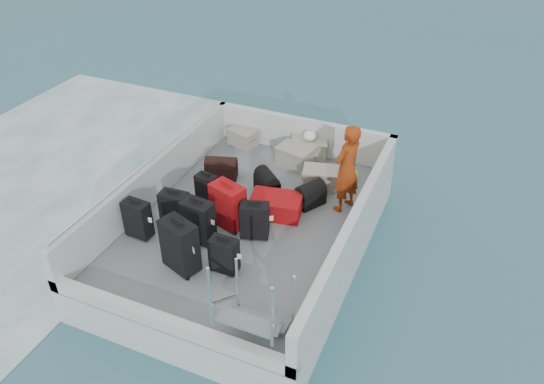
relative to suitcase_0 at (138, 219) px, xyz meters
The scene contains 24 objects.
ground 1.94m from the suitcase_0, 36.58° to the left, with size 160.00×160.00×0.00m, color #1B4D5F.
wake_foam 3.70m from the suitcase_0, 163.52° to the left, with size 10.00×10.00×0.00m, color white.
ferry_hull 1.82m from the suitcase_0, 36.58° to the left, with size 3.60×5.00×0.60m, color silver.
deck 1.73m from the suitcase_0, 36.58° to the left, with size 3.30×4.70×0.02m, color gray.
deck_fittings 1.85m from the suitcase_0, 22.06° to the left, with size 3.60×5.00×0.90m.
suitcase_0 is the anchor object (origin of this frame).
suitcase_1 0.58m from the suitcase_0, 44.53° to the left, with size 0.44×0.25×0.65m, color black.
suitcase_2 1.33m from the suitcase_0, 67.55° to the left, with size 0.35×0.21×0.51m, color black.
suitcase_3 1.05m from the suitcase_0, 20.42° to the right, with size 0.53×0.31×0.80m, color black.
suitcase_4 0.94m from the suitcase_0, 17.92° to the left, with size 0.47×0.28×0.70m, color black.
suitcase_5 1.39m from the suitcase_0, 35.53° to the left, with size 0.53×0.32×0.73m, color #9B0B0D.
suitcase_6 1.58m from the suitcase_0, ahead, with size 0.39×0.23×0.55m, color black.
suitcase_7 1.78m from the suitcase_0, 22.81° to the left, with size 0.43×0.24×0.60m, color black.
suitcase_8 2.19m from the suitcase_0, 38.76° to the left, with size 0.54×0.82×0.32m, color #9B0B0D.
duffel_0 2.02m from the suitcase_0, 79.22° to the left, with size 0.56×0.30×0.32m, color black, non-canonical shape.
duffel_1 2.30m from the suitcase_0, 54.79° to the left, with size 0.51×0.30×0.32m, color black, non-canonical shape.
duffel_2 2.81m from the suitcase_0, 40.78° to the left, with size 0.47×0.30×0.32m, color black, non-canonical shape.
crate_0 3.23m from the suitcase_0, 86.36° to the left, with size 0.52×0.36×0.32m, color #A29B8D.
crate_1 3.22m from the suitcase_0, 63.37° to the left, with size 0.60×0.41×0.36m, color #A29B8D.
crate_2 3.59m from the suitcase_0, 63.61° to the left, with size 0.63×0.43×0.38m, color #A29B8D.
crate_3 3.19m from the suitcase_0, 48.57° to the left, with size 0.56×0.39×0.34m, color #A29B8D.
yellow_bag 3.80m from the suitcase_0, 48.20° to the left, with size 0.28×0.26×0.22m, color yellow.
white_bag 3.59m from the suitcase_0, 63.61° to the left, with size 0.24×0.24×0.18m, color white.
passenger 3.35m from the suitcase_0, 36.47° to the left, with size 0.56×0.36×1.52m, color #CC4513.
Camera 1 is at (3.05, -6.07, 5.83)m, focal length 35.00 mm.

